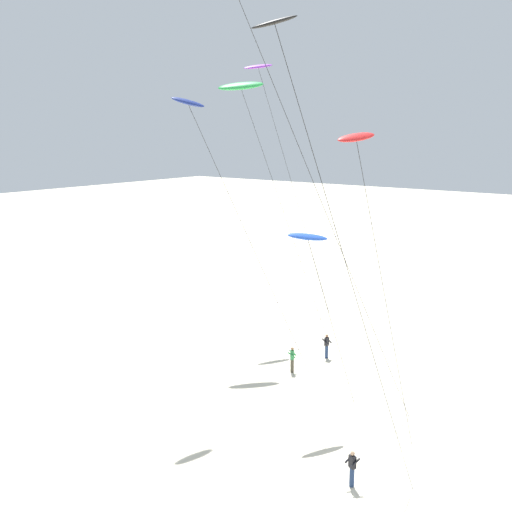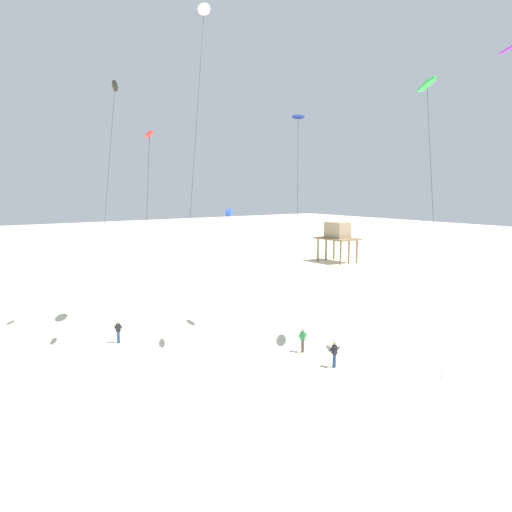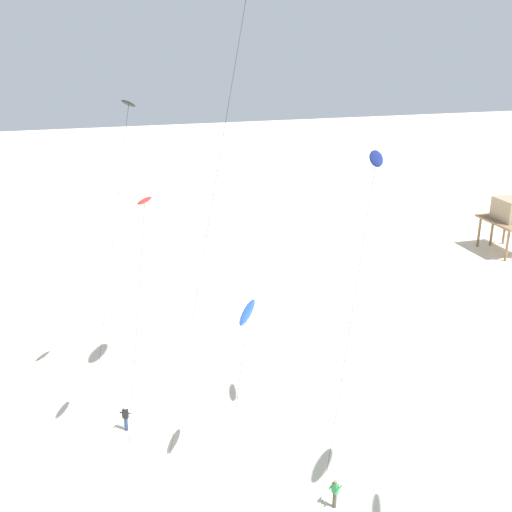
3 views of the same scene
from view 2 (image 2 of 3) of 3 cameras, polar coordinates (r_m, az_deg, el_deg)
ground_plane at (r=38.94m, az=-13.79°, el=-10.06°), size 260.00×260.00×0.00m
kite_navy at (r=43.42m, az=4.43°, el=14.01°), size 6.86×5.40×17.22m
kite_blue at (r=37.91m, az=-2.81°, el=4.45°), size 3.47×2.75×10.07m
kite_purple at (r=39.18m, az=25.23°, el=18.67°), size 6.09×4.75×20.38m
kite_green at (r=39.89m, az=17.47°, el=16.63°), size 6.67×5.57×18.80m
kite_black at (r=44.40m, az=-14.61°, el=15.96°), size 5.82×4.64×19.40m
kite_white at (r=45.93m, az=-5.49°, el=24.11°), size 10.13×8.17×25.24m
kite_red at (r=38.55m, az=-11.09°, el=12.04°), size 3.73×2.84×15.32m
kite_flyer_nearest at (r=38.38m, az=4.92°, el=-8.73°), size 0.69×0.67×1.67m
kite_flyer_middle at (r=35.59m, az=8.20°, el=-10.09°), size 0.53×0.50×1.67m
kite_flyer_furthest at (r=41.62m, az=-14.21°, el=-7.64°), size 0.69×0.70×1.67m
stilt_house at (r=82.21m, az=8.52°, el=2.39°), size 6.09×4.15×6.00m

